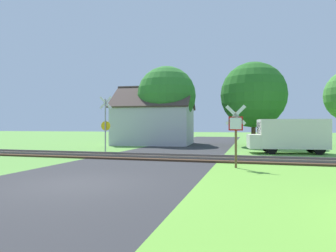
% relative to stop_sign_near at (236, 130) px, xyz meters
% --- Properties ---
extents(ground_plane, '(160.00, 160.00, 0.00)m').
position_rel_stop_sign_near_xyz_m(ground_plane, '(-4.56, -4.99, -1.62)').
color(ground_plane, '#5B933D').
extents(road_asphalt, '(7.15, 80.00, 0.01)m').
position_rel_stop_sign_near_xyz_m(road_asphalt, '(-4.56, -2.99, -1.62)').
color(road_asphalt, '#2D2D30').
rests_on(road_asphalt, ground).
extents(grass_verge, '(6.00, 20.00, 0.01)m').
position_rel_stop_sign_near_xyz_m(grass_verge, '(2.02, -6.99, -1.61)').
color(grass_verge, '#64A237').
rests_on(grass_verge, ground).
extents(rail_track, '(60.00, 2.60, 0.22)m').
position_rel_stop_sign_near_xyz_m(rail_track, '(-4.56, 2.80, -1.56)').
color(rail_track, '#422D1E').
rests_on(rail_track, ground).
extents(stop_sign_near, '(0.88, 0.17, 2.70)m').
position_rel_stop_sign_near_xyz_m(stop_sign_near, '(0.00, 0.00, 0.00)').
color(stop_sign_near, brown).
rests_on(stop_sign_near, ground).
extents(crossing_sign_far, '(0.87, 0.17, 3.80)m').
position_rel_stop_sign_near_xyz_m(crossing_sign_far, '(-8.76, 5.08, 0.47)').
color(crossing_sign_far, '#9E9EA5').
rests_on(crossing_sign_far, ground).
extents(house, '(7.98, 7.00, 5.80)m').
position_rel_stop_sign_near_xyz_m(house, '(-8.52, 14.95, 0.36)').
color(house, '#B7B7BC').
rests_on(house, ground).
extents(tree_center, '(5.67, 5.67, 7.57)m').
position_rel_stop_sign_near_xyz_m(tree_center, '(-7.23, 14.76, 3.11)').
color(tree_center, '#513823').
rests_on(tree_center, ground).
extents(tree_right, '(5.79, 5.79, 7.46)m').
position_rel_stop_sign_near_xyz_m(tree_right, '(0.86, 14.47, 2.94)').
color(tree_right, '#513823').
rests_on(tree_right, ground).
extents(mail_truck, '(5.09, 2.46, 2.24)m').
position_rel_stop_sign_near_xyz_m(mail_truck, '(3.06, 7.85, -0.38)').
color(mail_truck, silver).
rests_on(mail_truck, ground).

